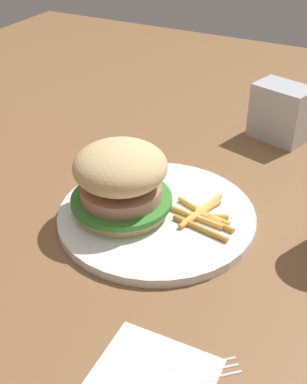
{
  "coord_description": "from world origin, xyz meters",
  "views": [
    {
      "loc": [
        -0.25,
        0.5,
        0.4
      ],
      "look_at": [
        0.0,
        0.02,
        0.04
      ],
      "focal_mm": 47.42,
      "sensor_mm": 36.0,
      "label": 1
    }
  ],
  "objects_px": {
    "fries_pile": "(204,216)",
    "napkin": "(149,383)",
    "plate": "(154,215)",
    "napkin_dispenser": "(281,112)",
    "fork": "(151,381)",
    "sandwich": "(121,179)"
  },
  "relations": [
    {
      "from": "plate",
      "to": "napkin",
      "type": "xyz_separation_m",
      "value": [
        -0.11,
        0.23,
        -0.01
      ]
    },
    {
      "from": "fries_pile",
      "to": "napkin_dispenser",
      "type": "bearing_deg",
      "value": -93.09
    },
    {
      "from": "napkin",
      "to": "napkin_dispenser",
      "type": "relative_size",
      "value": 1.18
    },
    {
      "from": "fries_pile",
      "to": "napkin_dispenser",
      "type": "height_order",
      "value": "napkin_dispenser"
    },
    {
      "from": "sandwich",
      "to": "napkin_dispenser",
      "type": "xyz_separation_m",
      "value": [
        -0.12,
        -0.32,
        -0.01
      ]
    },
    {
      "from": "sandwich",
      "to": "napkin_dispenser",
      "type": "height_order",
      "value": "sandwich"
    },
    {
      "from": "plate",
      "to": "sandwich",
      "type": "height_order",
      "value": "sandwich"
    },
    {
      "from": "sandwich",
      "to": "fries_pile",
      "type": "bearing_deg",
      "value": -161.57
    },
    {
      "from": "plate",
      "to": "fork",
      "type": "relative_size",
      "value": 1.85
    },
    {
      "from": "fork",
      "to": "sandwich",
      "type": "bearing_deg",
      "value": -53.73
    },
    {
      "from": "fries_pile",
      "to": "napkin",
      "type": "relative_size",
      "value": 0.83
    },
    {
      "from": "plate",
      "to": "fries_pile",
      "type": "distance_m",
      "value": 0.07
    },
    {
      "from": "sandwich",
      "to": "plate",
      "type": "bearing_deg",
      "value": -154.6
    },
    {
      "from": "fries_pile",
      "to": "napkin",
      "type": "xyz_separation_m",
      "value": [
        -0.05,
        0.24,
        -0.01
      ]
    },
    {
      "from": "plate",
      "to": "napkin",
      "type": "height_order",
      "value": "plate"
    },
    {
      "from": "napkin",
      "to": "fork",
      "type": "relative_size",
      "value": 0.78
    },
    {
      "from": "napkin",
      "to": "napkin_dispenser",
      "type": "height_order",
      "value": "napkin_dispenser"
    },
    {
      "from": "fries_pile",
      "to": "fork",
      "type": "xyz_separation_m",
      "value": [
        -0.05,
        0.24,
        -0.01
      ]
    },
    {
      "from": "sandwich",
      "to": "fries_pile",
      "type": "xyz_separation_m",
      "value": [
        -0.1,
        -0.03,
        -0.04
      ]
    },
    {
      "from": "fries_pile",
      "to": "fork",
      "type": "relative_size",
      "value": 0.65
    },
    {
      "from": "fries_pile",
      "to": "fork",
      "type": "bearing_deg",
      "value": 101.81
    },
    {
      "from": "fork",
      "to": "plate",
      "type": "bearing_deg",
      "value": -62.99
    }
  ]
}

